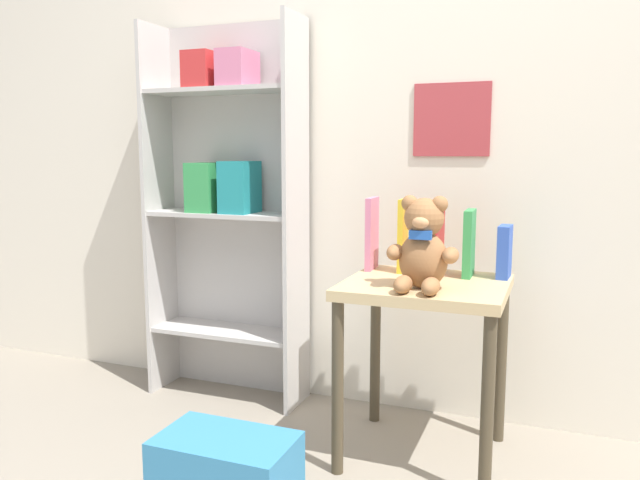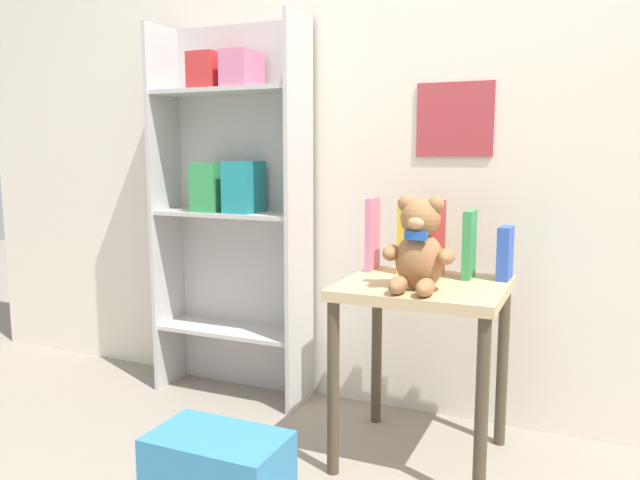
{
  "view_description": "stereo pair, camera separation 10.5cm",
  "coord_description": "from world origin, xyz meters",
  "px_view_note": "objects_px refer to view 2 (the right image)",
  "views": [
    {
      "loc": [
        0.46,
        -1.0,
        1.06
      ],
      "look_at": [
        -0.35,
        1.1,
        0.74
      ],
      "focal_mm": 35.0,
      "sensor_mm": 36.0,
      "label": 1
    },
    {
      "loc": [
        0.56,
        -0.96,
        1.06
      ],
      "look_at": [
        -0.35,
        1.1,
        0.74
      ],
      "focal_mm": 35.0,
      "sensor_mm": 36.0,
      "label": 2
    }
  ],
  "objects_px": {
    "book_standing_red": "(435,238)",
    "storage_bin": "(218,473)",
    "bookshelf_side": "(234,194)",
    "book_standing_pink": "(373,234)",
    "display_table": "(423,313)",
    "teddy_bear": "(419,248)",
    "book_standing_green": "(469,244)",
    "book_standing_yellow": "(403,236)",
    "book_standing_blue": "(505,253)"
  },
  "relations": [
    {
      "from": "book_standing_red",
      "to": "storage_bin",
      "type": "bearing_deg",
      "value": -122.08
    },
    {
      "from": "bookshelf_side",
      "to": "book_standing_red",
      "type": "relative_size",
      "value": 6.03
    },
    {
      "from": "book_standing_pink",
      "to": "storage_bin",
      "type": "distance_m",
      "value": 0.98
    },
    {
      "from": "bookshelf_side",
      "to": "storage_bin",
      "type": "distance_m",
      "value": 1.22
    },
    {
      "from": "book_standing_pink",
      "to": "display_table",
      "type": "bearing_deg",
      "value": -35.32
    },
    {
      "from": "book_standing_pink",
      "to": "teddy_bear",
      "type": "bearing_deg",
      "value": -49.82
    },
    {
      "from": "teddy_bear",
      "to": "book_standing_red",
      "type": "xyz_separation_m",
      "value": [
        -0.01,
        0.26,
        -0.0
      ]
    },
    {
      "from": "book_standing_pink",
      "to": "book_standing_green",
      "type": "bearing_deg",
      "value": -3.44
    },
    {
      "from": "bookshelf_side",
      "to": "storage_bin",
      "type": "bearing_deg",
      "value": -61.94
    },
    {
      "from": "book_standing_yellow",
      "to": "book_standing_red",
      "type": "relative_size",
      "value": 1.01
    },
    {
      "from": "display_table",
      "to": "book_standing_yellow",
      "type": "bearing_deg",
      "value": 128.6
    },
    {
      "from": "teddy_bear",
      "to": "book_standing_blue",
      "type": "bearing_deg",
      "value": 51.19
    },
    {
      "from": "display_table",
      "to": "storage_bin",
      "type": "distance_m",
      "value": 0.83
    },
    {
      "from": "book_standing_yellow",
      "to": "bookshelf_side",
      "type": "bearing_deg",
      "value": 168.85
    },
    {
      "from": "teddy_bear",
      "to": "book_standing_red",
      "type": "distance_m",
      "value": 0.26
    },
    {
      "from": "storage_bin",
      "to": "book_standing_blue",
      "type": "bearing_deg",
      "value": 45.79
    },
    {
      "from": "display_table",
      "to": "storage_bin",
      "type": "bearing_deg",
      "value": -129.84
    },
    {
      "from": "book_standing_pink",
      "to": "book_standing_blue",
      "type": "bearing_deg",
      "value": -1.0
    },
    {
      "from": "book_standing_yellow",
      "to": "book_standing_green",
      "type": "xyz_separation_m",
      "value": [
        0.24,
        -0.0,
        -0.02
      ]
    },
    {
      "from": "book_standing_yellow",
      "to": "book_standing_blue",
      "type": "xyz_separation_m",
      "value": [
        0.36,
        0.02,
        -0.04
      ]
    },
    {
      "from": "book_standing_green",
      "to": "book_standing_yellow",
      "type": "bearing_deg",
      "value": 178.61
    },
    {
      "from": "bookshelf_side",
      "to": "teddy_bear",
      "type": "xyz_separation_m",
      "value": [
        0.92,
        -0.4,
        -0.12
      ]
    },
    {
      "from": "teddy_bear",
      "to": "storage_bin",
      "type": "bearing_deg",
      "value": -137.23
    },
    {
      "from": "book_standing_red",
      "to": "storage_bin",
      "type": "height_order",
      "value": "book_standing_red"
    },
    {
      "from": "bookshelf_side",
      "to": "display_table",
      "type": "bearing_deg",
      "value": -17.16
    },
    {
      "from": "book_standing_red",
      "to": "display_table",
      "type": "bearing_deg",
      "value": -88.54
    },
    {
      "from": "display_table",
      "to": "teddy_bear",
      "type": "bearing_deg",
      "value": -84.78
    },
    {
      "from": "book_standing_red",
      "to": "storage_bin",
      "type": "distance_m",
      "value": 1.06
    },
    {
      "from": "book_standing_green",
      "to": "bookshelf_side",
      "type": "bearing_deg",
      "value": 171.57
    },
    {
      "from": "display_table",
      "to": "book_standing_green",
      "type": "height_order",
      "value": "book_standing_green"
    },
    {
      "from": "teddy_bear",
      "to": "bookshelf_side",
      "type": "bearing_deg",
      "value": 156.62
    },
    {
      "from": "book_standing_green",
      "to": "book_standing_pink",
      "type": "bearing_deg",
      "value": 177.75
    },
    {
      "from": "bookshelf_side",
      "to": "teddy_bear",
      "type": "relative_size",
      "value": 5.33
    },
    {
      "from": "teddy_bear",
      "to": "book_standing_pink",
      "type": "distance_m",
      "value": 0.37
    },
    {
      "from": "book_standing_yellow",
      "to": "book_standing_green",
      "type": "height_order",
      "value": "book_standing_yellow"
    },
    {
      "from": "book_standing_green",
      "to": "book_standing_blue",
      "type": "relative_size",
      "value": 1.28
    },
    {
      "from": "bookshelf_side",
      "to": "book_standing_pink",
      "type": "bearing_deg",
      "value": -10.62
    },
    {
      "from": "book_standing_green",
      "to": "book_standing_red",
      "type": "bearing_deg",
      "value": -179.33
    },
    {
      "from": "book_standing_red",
      "to": "book_standing_green",
      "type": "xyz_separation_m",
      "value": [
        0.12,
        0.0,
        -0.01
      ]
    },
    {
      "from": "bookshelf_side",
      "to": "display_table",
      "type": "distance_m",
      "value": 1.02
    },
    {
      "from": "bookshelf_side",
      "to": "book_standing_pink",
      "type": "distance_m",
      "value": 0.7
    },
    {
      "from": "book_standing_pink",
      "to": "storage_bin",
      "type": "relative_size",
      "value": 0.67
    },
    {
      "from": "display_table",
      "to": "book_standing_pink",
      "type": "height_order",
      "value": "book_standing_pink"
    },
    {
      "from": "book_standing_yellow",
      "to": "storage_bin",
      "type": "height_order",
      "value": "book_standing_yellow"
    },
    {
      "from": "book_standing_green",
      "to": "teddy_bear",
      "type": "bearing_deg",
      "value": -113.26
    },
    {
      "from": "book_standing_red",
      "to": "book_standing_green",
      "type": "distance_m",
      "value": 0.12
    },
    {
      "from": "bookshelf_side",
      "to": "book_standing_green",
      "type": "xyz_separation_m",
      "value": [
        1.03,
        -0.13,
        -0.14
      ]
    },
    {
      "from": "teddy_bear",
      "to": "book_standing_red",
      "type": "bearing_deg",
      "value": 92.35
    },
    {
      "from": "teddy_bear",
      "to": "book_standing_green",
      "type": "height_order",
      "value": "teddy_bear"
    },
    {
      "from": "book_standing_green",
      "to": "display_table",
      "type": "bearing_deg",
      "value": -129.9
    }
  ]
}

